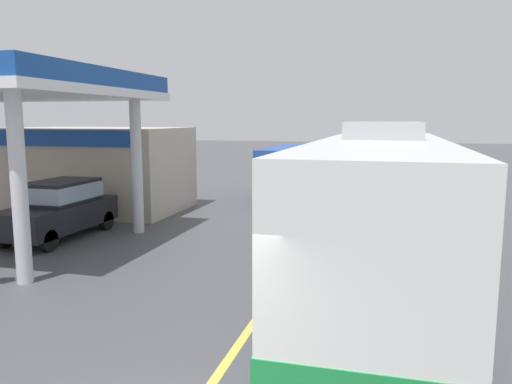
# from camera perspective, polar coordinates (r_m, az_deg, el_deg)

# --- Properties ---
(ground) EXTENTS (120.00, 120.00, 0.00)m
(ground) POSITION_cam_1_polar(r_m,az_deg,el_deg) (24.58, 9.54, -0.58)
(ground) COLOR #4C4C51
(lane_divider_stripe) EXTENTS (0.16, 50.00, 0.01)m
(lane_divider_stripe) POSITION_cam_1_polar(r_m,az_deg,el_deg) (19.68, 8.07, -2.74)
(lane_divider_stripe) COLOR #D8CC4C
(lane_divider_stripe) RESTS_ON ground
(coach_bus_main) EXTENTS (2.60, 11.04, 3.69)m
(coach_bus_main) POSITION_cam_1_polar(r_m,az_deg,el_deg) (10.82, 13.96, -2.72)
(coach_bus_main) COLOR white
(coach_bus_main) RESTS_ON ground
(gas_station_roadside) EXTENTS (9.10, 11.95, 5.10)m
(gas_station_roadside) POSITION_cam_1_polar(r_m,az_deg,el_deg) (20.08, -20.76, 4.57)
(gas_station_roadside) COLOR #194799
(gas_station_roadside) RESTS_ON ground
(car_at_pump) EXTENTS (1.70, 4.20, 1.82)m
(car_at_pump) POSITION_cam_1_polar(r_m,az_deg,el_deg) (16.99, -21.47, -1.53)
(car_at_pump) COLOR black
(car_at_pump) RESTS_ON ground
(minibus_opposing_lane) EXTENTS (2.04, 6.13, 2.44)m
(minibus_opposing_lane) POSITION_cam_1_polar(r_m,az_deg,el_deg) (23.86, 3.89, 2.82)
(minibus_opposing_lane) COLOR #264C9E
(minibus_opposing_lane) RESTS_ON ground
(car_trailing_behind_bus) EXTENTS (1.70, 4.20, 1.82)m
(car_trailing_behind_bus) POSITION_cam_1_polar(r_m,az_deg,el_deg) (28.00, 15.21, 2.41)
(car_trailing_behind_bus) COLOR black
(car_trailing_behind_bus) RESTS_ON ground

